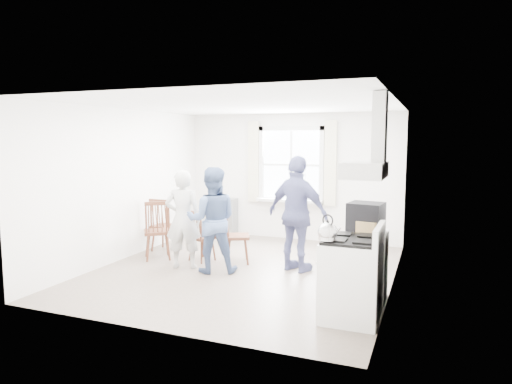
{
  "coord_description": "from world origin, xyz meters",
  "views": [
    {
      "loc": [
        2.74,
        -6.53,
        2.09
      ],
      "look_at": [
        0.11,
        0.2,
        1.24
      ],
      "focal_mm": 32.0,
      "sensor_mm": 36.0,
      "label": 1
    }
  ],
  "objects_px": {
    "low_cabinet": "(366,266)",
    "person_right": "(298,214)",
    "windsor_chair_b": "(198,230)",
    "windsor_chair_a": "(161,219)",
    "windsor_chair_c": "(157,224)",
    "person_mid": "(212,220)",
    "person_left": "(183,219)",
    "gas_stove": "(352,278)",
    "stereo_stack": "(366,217)"
  },
  "relations": [
    {
      "from": "gas_stove",
      "to": "stereo_stack",
      "type": "bearing_deg",
      "value": 85.97
    },
    {
      "from": "person_left",
      "to": "person_mid",
      "type": "distance_m",
      "value": 0.54
    },
    {
      "from": "person_left",
      "to": "gas_stove",
      "type": "bearing_deg",
      "value": 141.55
    },
    {
      "from": "low_cabinet",
      "to": "windsor_chair_c",
      "type": "relative_size",
      "value": 0.86
    },
    {
      "from": "person_mid",
      "to": "gas_stove",
      "type": "bearing_deg",
      "value": 131.28
    },
    {
      "from": "windsor_chair_a",
      "to": "person_left",
      "type": "distance_m",
      "value": 1.22
    },
    {
      "from": "gas_stove",
      "to": "person_mid",
      "type": "xyz_separation_m",
      "value": [
        -2.36,
        1.1,
        0.34
      ]
    },
    {
      "from": "windsor_chair_a",
      "to": "windsor_chair_c",
      "type": "distance_m",
      "value": 0.61
    },
    {
      "from": "low_cabinet",
      "to": "windsor_chair_c",
      "type": "bearing_deg",
      "value": 169.6
    },
    {
      "from": "person_left",
      "to": "person_mid",
      "type": "bearing_deg",
      "value": 159.44
    },
    {
      "from": "windsor_chair_a",
      "to": "person_right",
      "type": "distance_m",
      "value": 2.72
    },
    {
      "from": "windsor_chair_a",
      "to": "gas_stove",
      "type": "bearing_deg",
      "value": -26.52
    },
    {
      "from": "person_left",
      "to": "person_right",
      "type": "bearing_deg",
      "value": 178.37
    },
    {
      "from": "gas_stove",
      "to": "person_left",
      "type": "distance_m",
      "value": 3.12
    },
    {
      "from": "stereo_stack",
      "to": "windsor_chair_a",
      "type": "bearing_deg",
      "value": 162.45
    },
    {
      "from": "windsor_chair_a",
      "to": "person_right",
      "type": "relative_size",
      "value": 0.55
    },
    {
      "from": "windsor_chair_c",
      "to": "person_left",
      "type": "distance_m",
      "value": 0.71
    },
    {
      "from": "stereo_stack",
      "to": "windsor_chair_b",
      "type": "relative_size",
      "value": 0.53
    },
    {
      "from": "low_cabinet",
      "to": "person_right",
      "type": "relative_size",
      "value": 0.49
    },
    {
      "from": "person_left",
      "to": "person_right",
      "type": "distance_m",
      "value": 1.84
    },
    {
      "from": "windsor_chair_c",
      "to": "stereo_stack",
      "type": "bearing_deg",
      "value": -10.74
    },
    {
      "from": "gas_stove",
      "to": "windsor_chair_b",
      "type": "bearing_deg",
      "value": 151.78
    },
    {
      "from": "low_cabinet",
      "to": "stereo_stack",
      "type": "bearing_deg",
      "value": -140.13
    },
    {
      "from": "gas_stove",
      "to": "person_right",
      "type": "xyz_separation_m",
      "value": [
        -1.13,
        1.62,
        0.43
      ]
    },
    {
      "from": "person_mid",
      "to": "stereo_stack",
      "type": "bearing_deg",
      "value": 146.44
    },
    {
      "from": "windsor_chair_c",
      "to": "person_mid",
      "type": "height_order",
      "value": "person_mid"
    },
    {
      "from": "low_cabinet",
      "to": "windsor_chair_b",
      "type": "relative_size",
      "value": 1.02
    },
    {
      "from": "windsor_chair_b",
      "to": "person_left",
      "type": "height_order",
      "value": "person_left"
    },
    {
      "from": "low_cabinet",
      "to": "person_right",
      "type": "xyz_separation_m",
      "value": [
        -1.2,
        0.92,
        0.46
      ]
    },
    {
      "from": "person_mid",
      "to": "person_right",
      "type": "relative_size",
      "value": 0.9
    },
    {
      "from": "windsor_chair_a",
      "to": "windsor_chair_b",
      "type": "bearing_deg",
      "value": -21.12
    },
    {
      "from": "person_left",
      "to": "windsor_chair_b",
      "type": "bearing_deg",
      "value": -112.11
    },
    {
      "from": "stereo_stack",
      "to": "windsor_chair_c",
      "type": "xyz_separation_m",
      "value": [
        -3.59,
        0.68,
        -0.45
      ]
    },
    {
      "from": "low_cabinet",
      "to": "person_left",
      "type": "height_order",
      "value": "person_left"
    },
    {
      "from": "windsor_chair_a",
      "to": "windsor_chair_b",
      "type": "height_order",
      "value": "windsor_chair_a"
    },
    {
      "from": "stereo_stack",
      "to": "person_right",
      "type": "relative_size",
      "value": 0.26
    },
    {
      "from": "stereo_stack",
      "to": "windsor_chair_b",
      "type": "xyz_separation_m",
      "value": [
        -2.91,
        0.85,
        -0.55
      ]
    },
    {
      "from": "person_right",
      "to": "windsor_chair_b",
      "type": "bearing_deg",
      "value": 21.48
    },
    {
      "from": "low_cabinet",
      "to": "windsor_chair_c",
      "type": "height_order",
      "value": "windsor_chair_c"
    },
    {
      "from": "gas_stove",
      "to": "windsor_chair_a",
      "type": "height_order",
      "value": "gas_stove"
    },
    {
      "from": "windsor_chair_b",
      "to": "windsor_chair_a",
      "type": "bearing_deg",
      "value": 158.88
    },
    {
      "from": "gas_stove",
      "to": "windsor_chair_b",
      "type": "relative_size",
      "value": 1.26
    },
    {
      "from": "stereo_stack",
      "to": "windsor_chair_b",
      "type": "distance_m",
      "value": 3.08
    },
    {
      "from": "windsor_chair_b",
      "to": "person_left",
      "type": "relative_size",
      "value": 0.55
    },
    {
      "from": "person_right",
      "to": "windsor_chair_c",
      "type": "bearing_deg",
      "value": 24.75
    },
    {
      "from": "person_right",
      "to": "stereo_stack",
      "type": "bearing_deg",
      "value": 160.18
    },
    {
      "from": "person_mid",
      "to": "person_right",
      "type": "bearing_deg",
      "value": 179.2
    },
    {
      "from": "gas_stove",
      "to": "person_left",
      "type": "bearing_deg",
      "value": 158.73
    },
    {
      "from": "windsor_chair_c",
      "to": "person_left",
      "type": "bearing_deg",
      "value": -20.04
    },
    {
      "from": "windsor_chair_b",
      "to": "person_right",
      "type": "xyz_separation_m",
      "value": [
        1.73,
        0.08,
        0.37
      ]
    }
  ]
}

